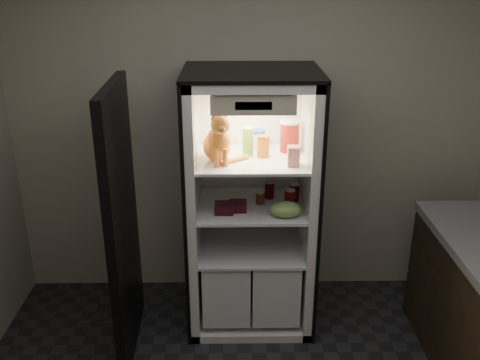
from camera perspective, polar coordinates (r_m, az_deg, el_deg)
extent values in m
plane|color=#B1A693|center=(4.06, 0.99, 5.48)|extent=(3.60, 0.00, 3.60)
cube|color=white|center=(4.08, 1.01, -0.78)|extent=(0.85, 0.06, 1.85)
cube|color=white|center=(3.79, -4.83, -2.67)|extent=(0.06, 0.70, 1.85)
cube|color=white|center=(3.82, 7.10, -2.59)|extent=(0.06, 0.70, 1.85)
cube|color=white|center=(3.51, 1.27, 10.78)|extent=(0.85, 0.70, 0.06)
cube|color=white|center=(4.23, 1.06, -13.74)|extent=(0.85, 0.70, 0.06)
cube|color=black|center=(3.79, -5.46, -2.67)|extent=(0.02, 0.72, 1.87)
cube|color=black|center=(3.82, 7.73, -2.59)|extent=(0.02, 0.72, 1.87)
cube|color=black|center=(3.50, 1.27, 11.46)|extent=(0.90, 0.72, 0.02)
cube|color=white|center=(3.62, 1.21, 2.27)|extent=(0.73, 0.62, 0.02)
cube|color=white|center=(3.75, 1.17, -2.77)|extent=(0.73, 0.62, 0.02)
cube|color=white|center=(4.03, -1.42, -10.31)|extent=(0.34, 0.58, 0.48)
cube|color=white|center=(4.04, 3.63, -10.25)|extent=(0.34, 0.58, 0.48)
cube|color=white|center=(3.90, 1.14, -7.18)|extent=(0.73, 0.62, 0.02)
cube|color=beige|center=(3.30, 1.40, 8.27)|extent=(0.52, 0.18, 0.12)
cube|color=black|center=(3.21, 1.45, 7.92)|extent=(0.22, 0.01, 0.05)
cube|color=black|center=(3.58, -12.43, -4.68)|extent=(0.09, 0.87, 1.85)
cube|color=white|center=(3.71, -12.17, -10.29)|extent=(0.08, 0.64, 0.12)
cube|color=white|center=(3.47, -12.81, -3.27)|extent=(0.08, 0.64, 0.12)
ellipsoid|color=orange|center=(3.56, -2.50, 3.68)|extent=(0.23, 0.26, 0.20)
ellipsoid|color=orange|center=(3.45, -2.27, 4.38)|extent=(0.18, 0.16, 0.17)
sphere|color=orange|center=(3.36, -2.12, 5.89)|extent=(0.14, 0.14, 0.12)
sphere|color=orange|center=(3.32, -1.97, 5.42)|extent=(0.06, 0.06, 0.05)
cone|color=orange|center=(3.35, -2.80, 6.89)|extent=(0.06, 0.06, 0.06)
cone|color=orange|center=(3.36, -1.54, 6.96)|extent=(0.06, 0.06, 0.06)
cylinder|color=orange|center=(3.43, -2.56, 2.34)|extent=(0.03, 0.03, 0.12)
cylinder|color=orange|center=(3.44, -1.58, 2.41)|extent=(0.03, 0.03, 0.12)
cylinder|color=orange|center=(3.53, -0.62, 2.19)|extent=(0.20, 0.16, 0.03)
cylinder|color=#24862E|center=(3.63, 0.85, 3.99)|extent=(0.07, 0.07, 0.18)
cylinder|color=#24862E|center=(3.60, 0.86, 5.48)|extent=(0.08, 0.08, 0.02)
cylinder|color=white|center=(3.78, 1.93, 4.20)|extent=(0.10, 0.10, 0.12)
cylinder|color=#194AAF|center=(3.76, 1.94, 5.18)|extent=(0.10, 0.10, 0.02)
cylinder|color=maroon|center=(3.61, 2.50, 3.51)|extent=(0.08, 0.08, 0.14)
cylinder|color=gold|center=(3.59, 2.52, 4.64)|extent=(0.08, 0.08, 0.01)
cylinder|color=#A21F15|center=(3.73, 5.29, 4.57)|extent=(0.13, 0.13, 0.20)
cylinder|color=white|center=(3.69, 5.35, 6.21)|extent=(0.13, 0.13, 0.02)
cube|color=silver|center=(3.46, 5.71, 2.56)|extent=(0.08, 0.08, 0.13)
cylinder|color=black|center=(3.84, 3.16, -1.10)|extent=(0.07, 0.07, 0.12)
cylinder|color=#B2B2B2|center=(3.81, 3.18, -0.25)|extent=(0.07, 0.07, 0.00)
cylinder|color=black|center=(3.80, 5.81, -1.38)|extent=(0.07, 0.07, 0.13)
cylinder|color=#B2B2B2|center=(3.77, 5.85, -0.48)|extent=(0.07, 0.07, 0.00)
cylinder|color=black|center=(3.68, 5.32, -2.06)|extent=(0.07, 0.07, 0.13)
cylinder|color=#B2B2B2|center=(3.65, 5.36, -1.07)|extent=(0.08, 0.08, 0.00)
cylinder|color=#522D17|center=(3.75, 2.18, -1.94)|extent=(0.06, 0.06, 0.08)
cylinder|color=#B2B2B2|center=(3.74, 2.19, -1.32)|extent=(0.06, 0.06, 0.01)
ellipsoid|color=#81AD50|center=(3.57, 4.89, -3.13)|extent=(0.21, 0.15, 0.10)
cube|color=#4D0C1C|center=(3.62, -1.71, -3.00)|extent=(0.12, 0.12, 0.06)
cube|color=#4D0C1C|center=(3.65, -0.22, -2.80)|extent=(0.12, 0.12, 0.06)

